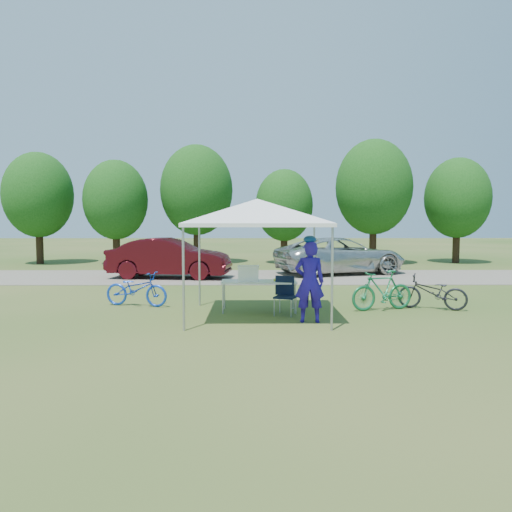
{
  "coord_description": "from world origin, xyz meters",
  "views": [
    {
      "loc": [
        -0.1,
        -11.49,
        2.25
      ],
      "look_at": [
        -0.02,
        2.0,
        1.27
      ],
      "focal_mm": 35.0,
      "sensor_mm": 36.0,
      "label": 1
    }
  ],
  "objects": [
    {
      "name": "canopy",
      "position": [
        0.0,
        0.0,
        2.65
      ],
      "size": [
        4.53,
        4.53,
        3.0
      ],
      "color": "#A5A5AA",
      "rests_on": "ground"
    },
    {
      "name": "folding_table",
      "position": [
        0.05,
        0.65,
        0.71
      ],
      "size": [
        1.83,
        0.76,
        0.75
      ],
      "color": "white",
      "rests_on": "ground"
    },
    {
      "name": "bike_blue",
      "position": [
        -3.14,
        1.42,
        0.45
      ],
      "size": [
        1.81,
        1.0,
        0.9
      ],
      "primitive_type": "imported",
      "rotation": [
        0.0,
        0.0,
        1.32
      ],
      "color": "blue",
      "rests_on": "ground"
    },
    {
      "name": "ground",
      "position": [
        0.0,
        0.0,
        0.0
      ],
      "size": [
        100.0,
        100.0,
        0.0
      ],
      "primitive_type": "plane",
      "color": "#2D5119",
      "rests_on": "ground"
    },
    {
      "name": "treeline",
      "position": [
        -0.29,
        14.05,
        3.53
      ],
      "size": [
        24.89,
        4.28,
        6.3
      ],
      "color": "#382314",
      "rests_on": "ground"
    },
    {
      "name": "cyclist",
      "position": [
        1.14,
        -0.65,
        0.89
      ],
      "size": [
        0.67,
        0.46,
        1.79
      ],
      "primitive_type": "imported",
      "rotation": [
        0.0,
        0.0,
        3.1
      ],
      "color": "#23139B",
      "rests_on": "ground"
    },
    {
      "name": "ice_cream_cup",
      "position": [
        0.44,
        0.6,
        0.78
      ],
      "size": [
        0.08,
        0.08,
        0.06
      ],
      "primitive_type": "cylinder",
      "color": "#C1CF30",
      "rests_on": "folding_table"
    },
    {
      "name": "minivan",
      "position": [
        3.53,
        9.1,
        0.77
      ],
      "size": [
        5.9,
        4.01,
        1.5
      ],
      "primitive_type": "imported",
      "rotation": [
        0.0,
        0.0,
        1.88
      ],
      "color": "silver",
      "rests_on": "gravel_strip"
    },
    {
      "name": "cooler",
      "position": [
        -0.21,
        0.65,
        0.94
      ],
      "size": [
        0.52,
        0.35,
        0.38
      ],
      "color": "white",
      "rests_on": "folding_table"
    },
    {
      "name": "sedan",
      "position": [
        -3.31,
        7.6,
        0.78
      ],
      "size": [
        4.79,
        2.13,
        1.53
      ],
      "primitive_type": "imported",
      "rotation": [
        0.0,
        0.0,
        1.46
      ],
      "color": "#430B11",
      "rests_on": "gravel_strip"
    },
    {
      "name": "bike_green",
      "position": [
        3.11,
        0.79,
        0.5
      ],
      "size": [
        1.72,
        0.9,
        0.99
      ],
      "primitive_type": "imported",
      "rotation": [
        0.0,
        0.0,
        -1.3
      ],
      "color": "#197343",
      "rests_on": "ground"
    },
    {
      "name": "gravel_strip",
      "position": [
        0.0,
        8.0,
        0.01
      ],
      "size": [
        24.0,
        5.0,
        0.02
      ],
      "primitive_type": "cube",
      "color": "gray",
      "rests_on": "ground"
    },
    {
      "name": "bike_dark",
      "position": [
        4.4,
        0.89,
        0.44
      ],
      "size": [
        1.76,
        1.17,
        0.87
      ],
      "primitive_type": "imported",
      "rotation": [
        0.0,
        0.0,
        -1.96
      ],
      "color": "black",
      "rests_on": "ground"
    },
    {
      "name": "folding_chair",
      "position": [
        0.66,
        0.24,
        0.54
      ],
      "size": [
        0.6,
        0.63,
        0.91
      ],
      "rotation": [
        0.0,
        0.0,
        -0.38
      ],
      "color": "black",
      "rests_on": "ground"
    }
  ]
}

